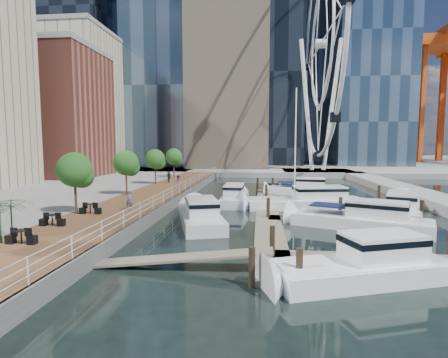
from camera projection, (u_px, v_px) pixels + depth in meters
name	position (u px, v px, depth m)	size (l,w,h in m)	color
ground	(221.00, 246.00, 21.18)	(520.00, 520.00, 0.00)	black
boardwalk	(152.00, 198.00, 36.90)	(6.00, 60.00, 1.00)	brown
seawall	(180.00, 199.00, 36.60)	(0.25, 60.00, 1.00)	#595954
land_far	(254.00, 161.00, 122.11)	(200.00, 114.00, 1.00)	gray
breakwater	(419.00, 196.00, 38.88)	(4.00, 60.00, 1.00)	gray
pier	(318.00, 173.00, 71.17)	(14.00, 12.00, 1.00)	gray
railing	(179.00, 189.00, 36.51)	(0.10, 60.00, 1.05)	white
floating_docks	(325.00, 210.00, 30.19)	(16.00, 34.00, 2.60)	#6D6051
midrise_condos	(9.00, 94.00, 49.87)	(19.00, 67.00, 28.00)	#BCAD8E
ferris_wheel	(321.00, 44.00, 68.70)	(5.80, 45.60, 47.80)	white
street_trees	(126.00, 163.00, 35.79)	(2.60, 42.60, 4.60)	#3F2B1C
cafe_tables	(38.00, 228.00, 20.13)	(2.50, 13.70, 0.74)	black
yacht_foreground	(359.00, 228.00, 25.70)	(2.83, 10.56, 2.15)	white
pedestrian_near	(130.00, 200.00, 27.54)	(0.56, 0.37, 1.54)	#50596A
pedestrian_mid	(178.00, 182.00, 40.38)	(0.83, 0.64, 1.70)	#7C5F55
pedestrian_far	(169.00, 176.00, 47.96)	(0.97, 0.40, 1.65)	#32373F
moored_yachts	(303.00, 211.00, 32.69)	(23.34, 32.45, 11.50)	silver
cafe_seating	(3.00, 222.00, 18.10)	(3.53, 4.79, 2.30)	#0F3815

